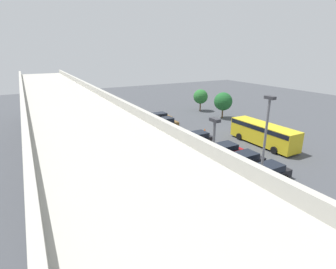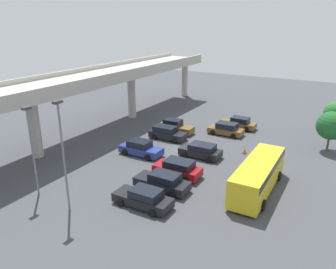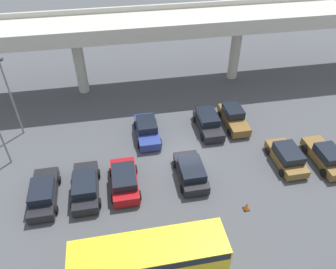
# 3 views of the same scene
# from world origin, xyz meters

# --- Properties ---
(ground_plane) EXTENTS (111.50, 111.50, 0.00)m
(ground_plane) POSITION_xyz_m (0.00, 0.00, 0.00)
(ground_plane) COLOR #424449
(highway_overpass) EXTENTS (53.18, 6.64, 7.99)m
(highway_overpass) POSITION_xyz_m (-0.00, 13.01, 6.67)
(highway_overpass) COLOR #ADAAA0
(highway_overpass) RESTS_ON ground_plane
(parked_car_0) EXTENTS (2.08, 4.80, 1.52)m
(parked_car_0) POSITION_xyz_m (-11.38, -2.43, 0.71)
(parked_car_0) COLOR black
(parked_car_0) RESTS_ON ground_plane
(parked_car_1) EXTENTS (2.13, 4.87, 1.56)m
(parked_car_1) POSITION_xyz_m (-8.32, -2.36, 0.74)
(parked_car_1) COLOR black
(parked_car_1) RESTS_ON ground_plane
(parked_car_2) EXTENTS (2.20, 4.48, 1.60)m
(parked_car_2) POSITION_xyz_m (-5.37, -2.28, 0.78)
(parked_car_2) COLOR maroon
(parked_car_2) RESTS_ON ground_plane
(parked_car_3) EXTENTS (2.15, 4.79, 1.62)m
(parked_car_3) POSITION_xyz_m (-2.81, 3.67, 0.76)
(parked_car_3) COLOR navy
(parked_car_3) RESTS_ON ground_plane
(parked_car_4) EXTENTS (2.23, 4.42, 1.48)m
(parked_car_4) POSITION_xyz_m (-0.11, -2.27, 0.72)
(parked_car_4) COLOR black
(parked_car_4) RESTS_ON ground_plane
(parked_car_5) EXTENTS (2.15, 4.57, 1.58)m
(parked_car_5) POSITION_xyz_m (3.02, 3.71, 0.76)
(parked_car_5) COLOR black
(parked_car_5) RESTS_ON ground_plane
(parked_car_6) EXTENTS (2.02, 4.76, 1.73)m
(parked_car_6) POSITION_xyz_m (5.65, 4.04, 0.78)
(parked_car_6) COLOR brown
(parked_car_6) RESTS_ON ground_plane
(parked_car_7) EXTENTS (2.17, 4.42, 1.56)m
(parked_car_7) POSITION_xyz_m (8.15, -2.07, 0.74)
(parked_car_7) COLOR brown
(parked_car_7) RESTS_ON ground_plane
(parked_car_8) EXTENTS (2.08, 4.81, 1.58)m
(parked_car_8) POSITION_xyz_m (11.39, -2.62, 0.74)
(parked_car_8) COLOR brown
(parked_car_8) RESTS_ON ground_plane
(shuttle_bus) EXTENTS (9.18, 2.76, 2.66)m
(shuttle_bus) POSITION_xyz_m (-4.43, -9.51, 1.59)
(shuttle_bus) COLOR gold
(shuttle_bus) RESTS_ON ground_plane
(lamp_post_near_aisle) EXTENTS (0.70, 0.35, 7.61)m
(lamp_post_near_aisle) POSITION_xyz_m (-14.24, 6.31, 4.49)
(lamp_post_near_aisle) COLOR slate
(lamp_post_near_aisle) RESTS_ON ground_plane
(traffic_cone) EXTENTS (0.44, 0.44, 0.70)m
(traffic_cone) POSITION_xyz_m (3.13, -6.08, 0.33)
(traffic_cone) COLOR black
(traffic_cone) RESTS_ON ground_plane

